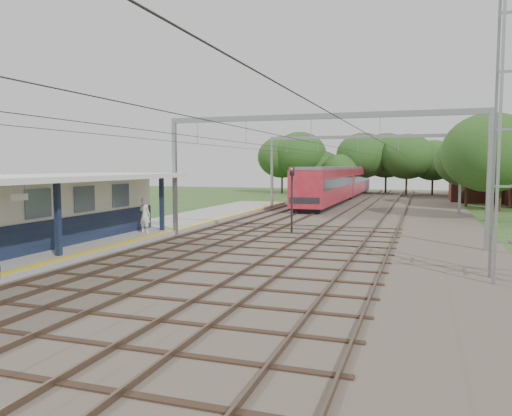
% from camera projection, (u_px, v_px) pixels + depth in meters
% --- Properties ---
extents(ground, '(160.00, 160.00, 0.00)m').
position_uv_depth(ground, '(84.00, 316.00, 14.06)').
color(ground, '#2D4C1E').
rests_on(ground, ground).
extents(ballast_bed, '(18.00, 90.00, 0.10)m').
position_uv_depth(ballast_bed, '(359.00, 216.00, 41.13)').
color(ballast_bed, '#473D33').
rests_on(ballast_bed, ground).
extents(platform, '(5.00, 52.00, 0.35)m').
position_uv_depth(platform, '(130.00, 234.00, 29.65)').
color(platform, gray).
rests_on(platform, ground).
extents(yellow_stripe, '(0.45, 52.00, 0.01)m').
position_uv_depth(yellow_stripe, '(164.00, 233.00, 28.92)').
color(yellow_stripe, yellow).
rests_on(yellow_stripe, platform).
extents(station_building, '(3.41, 18.00, 3.40)m').
position_uv_depth(station_building, '(20.00, 213.00, 23.31)').
color(station_building, beige).
rests_on(station_building, platform).
extents(canopy, '(6.40, 20.00, 3.44)m').
position_uv_depth(canopy, '(22.00, 179.00, 21.88)').
color(canopy, '#101A33').
rests_on(canopy, platform).
extents(rail_tracks, '(11.80, 88.00, 0.15)m').
position_uv_depth(rail_tracks, '(329.00, 214.00, 41.91)').
color(rail_tracks, brown).
rests_on(rail_tracks, ballast_bed).
extents(catenary_system, '(17.22, 88.00, 7.00)m').
position_uv_depth(catenary_system, '(344.00, 148.00, 36.40)').
color(catenary_system, gray).
rests_on(catenary_system, ground).
extents(tree_band, '(31.72, 30.88, 8.82)m').
position_uv_depth(tree_band, '(383.00, 160.00, 66.38)').
color(tree_band, '#382619').
rests_on(tree_band, ground).
extents(house_far, '(8.00, 6.12, 8.66)m').
position_uv_depth(house_far, '(487.00, 174.00, 57.84)').
color(house_far, brown).
rests_on(house_far, ground).
extents(person, '(0.84, 0.65, 2.06)m').
position_uv_depth(person, '(145.00, 215.00, 28.85)').
color(person, white).
rests_on(person, platform).
extents(train, '(3.07, 38.21, 4.02)m').
position_uv_depth(train, '(340.00, 182.00, 60.11)').
color(train, black).
rests_on(train, ballast_bed).
extents(signal_post, '(0.33, 0.30, 4.14)m').
position_uv_depth(signal_post, '(292.00, 193.00, 30.55)').
color(signal_post, black).
rests_on(signal_post, ground).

